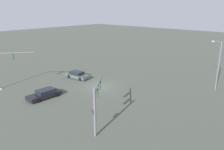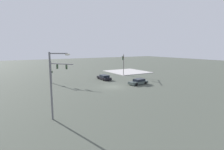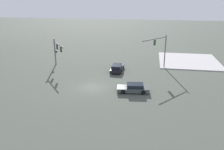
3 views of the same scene
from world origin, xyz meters
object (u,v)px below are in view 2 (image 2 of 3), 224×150
Objects in this scene: sedan_car_approaching at (138,82)px; traffic_signal_near_corner at (57,69)px; sedan_car_waiting_far at (104,77)px; traffic_signal_opposite_side at (123,61)px; streetlamp_curved_arm at (53,81)px.

traffic_signal_near_corner is at bearing -39.39° from sedan_car_approaching.
sedan_car_waiting_far is at bearing 47.69° from traffic_signal_near_corner.
traffic_signal_opposite_side reaches higher than sedan_car_waiting_far.
traffic_signal_opposite_side reaches higher than traffic_signal_near_corner.
traffic_signal_near_corner is 1.06× the size of sedan_car_waiting_far.
sedan_car_approaching is at bearing 18.73° from traffic_signal_near_corner.
streetlamp_curved_arm reaches higher than sedan_car_approaching.
streetlamp_curved_arm reaches higher than sedan_car_waiting_far.
traffic_signal_near_corner is 20.98m from streetlamp_curved_arm.
sedan_car_approaching is 9.74m from sedan_car_waiting_far.
sedan_car_waiting_far is at bearing 85.28° from streetlamp_curved_arm.
streetlamp_curved_arm is 23.11m from sedan_car_approaching.
traffic_signal_near_corner is 11.76m from sedan_car_waiting_far.
traffic_signal_near_corner is 18.80m from traffic_signal_opposite_side.
sedan_car_waiting_far is (-2.28, 7.34, -3.68)m from traffic_signal_opposite_side.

